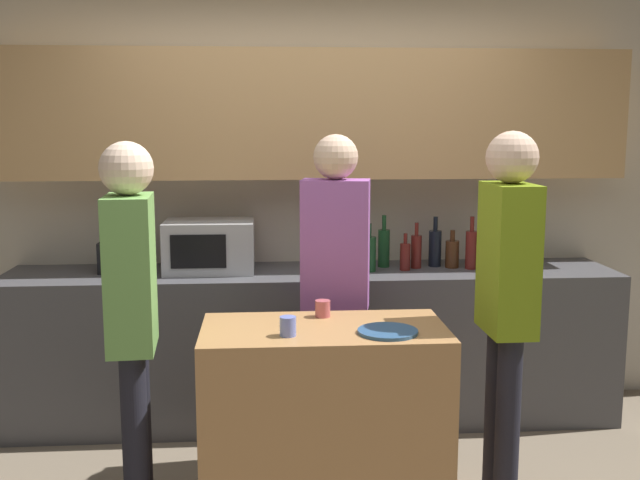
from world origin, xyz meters
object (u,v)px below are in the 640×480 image
Objects in this scene: potted_plant at (512,234)px; cup_0 at (288,326)px; bottle_0 at (369,253)px; bottle_5 at (452,253)px; cup_1 at (323,309)px; bottle_3 at (416,251)px; person_center at (507,288)px; bottle_2 at (405,256)px; microwave at (210,246)px; bottle_6 at (471,249)px; bottle_4 at (435,247)px; person_left at (335,270)px; toaster at (122,257)px; person_right at (132,304)px; bottle_7 at (494,254)px; bottle_1 at (384,247)px; plate_on_island at (388,331)px.

potted_plant is 4.73× the size of cup_0.
potted_plant is 1.38× the size of bottle_0.
cup_1 is at bearing -130.55° from bottle_5.
bottle_3 is 0.16× the size of person_center.
bottle_2 is at bearing -169.23° from bottle_5.
microwave is at bearing 179.87° from bottle_3.
cup_0 is (-1.14, -1.27, -0.10)m from bottle_6.
bottle_4 is 0.17× the size of person_center.
person_center reaches higher than person_left.
person_right is (0.27, -1.25, 0.02)m from toaster.
person_right reaches higher than cup_1.
bottle_5 is at bearing -0.57° from bottle_3.
bottle_6 is (1.56, -0.05, -0.03)m from microwave.
bottle_0 is 0.17× the size of person_right.
bottle_7 is at bearing -141.84° from potted_plant.
person_right is (-1.60, -1.30, -0.01)m from bottle_4.
potted_plant is 1.26m from person_center.
bottle_0 is 0.17m from bottle_1.
bottle_5 is 2.10m from person_right.
toaster is 0.66× the size of potted_plant.
bottle_4 is at bearing 21.08° from bottle_3.
bottle_5 reaches higher than plate_on_island.
person_right reaches higher than toaster.
person_left reaches higher than bottle_5.
bottle_3 is at bearing -179.57° from potted_plant.
person_center is (0.36, -1.23, 0.02)m from bottle_1.
cup_1 is 0.84m from person_center.
person_center is (1.41, -1.18, -0.01)m from microwave.
microwave is 1.32× the size of potted_plant.
person_left is (-0.55, -0.64, 0.02)m from bottle_3.
bottle_0 reaches higher than toaster.
bottle_3 is (0.19, -0.05, -0.02)m from bottle_1.
bottle_1 reaches higher than bottle_5.
potted_plant is 0.23× the size of person_left.
person_right is at bearing -140.95° from bottle_4.
microwave is 1.45m from bottle_5.
toaster is 0.15× the size of person_right.
bottle_5 is 0.13× the size of person_right.
bottle_3 is (1.74, -0.00, 0.02)m from toaster.
cup_1 is (1.10, -1.01, -0.07)m from toaster.
bottle_3 is at bearing -15.70° from bottle_1.
bottle_2 is (0.22, 0.02, -0.02)m from bottle_0.
bottle_6 is 1.37m from cup_1.
cup_0 is (-0.62, -1.37, -0.10)m from bottle_1.
cup_0 is at bearing -136.68° from potted_plant.
potted_plant is at bearing 0.43° from bottle_3.
bottle_6 is (0.62, 0.03, 0.01)m from bottle_0.
bottle_7 is at bearing -5.35° from bottle_2.
bottle_2 reaches higher than toaster.
bottle_4 is 1.66m from cup_0.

